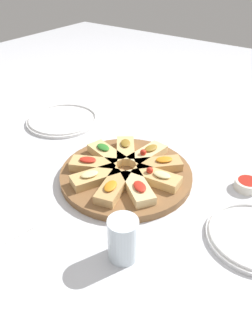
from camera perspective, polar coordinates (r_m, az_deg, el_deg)
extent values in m
plane|color=silver|center=(0.91, 0.00, -1.69)|extent=(3.00, 3.00, 0.00)
cylinder|color=brown|center=(0.90, 0.00, -1.16)|extent=(0.36, 0.36, 0.02)
cube|color=tan|center=(0.82, -2.26, -3.37)|extent=(0.08, 0.14, 0.02)
ellipsoid|color=orange|center=(0.80, -2.73, -3.13)|extent=(0.04, 0.05, 0.01)
cube|color=#E5C689|center=(0.82, 1.99, -3.43)|extent=(0.13, 0.12, 0.02)
ellipsoid|color=red|center=(0.80, 2.41, -3.21)|extent=(0.05, 0.05, 0.01)
cube|color=tan|center=(0.86, 5.25, -1.71)|extent=(0.13, 0.06, 0.02)
ellipsoid|color=beige|center=(0.84, 6.29, -1.16)|extent=(0.05, 0.03, 0.01)
sphere|color=red|center=(0.85, 4.15, -0.41)|extent=(0.02, 0.02, 0.02)
cube|color=tan|center=(0.90, 5.63, 0.55)|extent=(0.13, 0.13, 0.02)
ellipsoid|color=orange|center=(0.90, 6.67, 1.48)|extent=(0.05, 0.05, 0.01)
cube|color=#E5C689|center=(0.94, 3.72, 2.30)|extent=(0.07, 0.13, 0.02)
ellipsoid|color=olive|center=(0.95, 4.37, 3.49)|extent=(0.03, 0.05, 0.01)
sphere|color=red|center=(0.92, 3.00, 2.73)|extent=(0.02, 0.02, 0.02)
cube|color=#DBB775|center=(0.96, -0.08, 3.08)|extent=(0.12, 0.13, 0.02)
ellipsoid|color=olive|center=(0.97, -0.09, 4.38)|extent=(0.05, 0.05, 0.01)
cube|color=#DBB775|center=(0.95, -3.40, 2.44)|extent=(0.14, 0.08, 0.02)
ellipsoid|color=#2D7A28|center=(0.95, -4.00, 3.65)|extent=(0.05, 0.04, 0.01)
cube|color=tan|center=(0.90, -5.64, 0.54)|extent=(0.14, 0.10, 0.02)
ellipsoid|color=red|center=(0.90, -6.68, 1.47)|extent=(0.05, 0.05, 0.01)
cube|color=tan|center=(0.86, -5.32, -1.63)|extent=(0.10, 0.14, 0.02)
ellipsoid|color=beige|center=(0.84, -6.37, -1.06)|extent=(0.05, 0.05, 0.01)
cylinder|color=white|center=(1.22, -10.92, 8.15)|extent=(0.26, 0.26, 0.01)
torus|color=white|center=(1.21, -10.96, 8.45)|extent=(0.25, 0.25, 0.01)
cylinder|color=silver|center=(0.67, -0.52, -12.27)|extent=(0.06, 0.06, 0.10)
cylinder|color=silver|center=(0.92, 20.38, -2.70)|extent=(0.07, 0.07, 0.02)
cylinder|color=#B22319|center=(0.91, 20.51, -2.19)|extent=(0.05, 0.05, 0.00)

